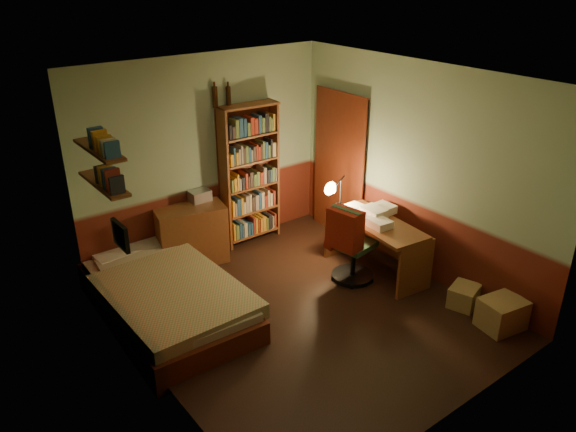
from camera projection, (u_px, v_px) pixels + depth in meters
floor at (301, 313)px, 6.32m from camera, size 3.50×4.00×0.02m
ceiling at (304, 78)px, 5.22m from camera, size 3.50×4.00×0.02m
wall_back at (205, 157)px, 7.22m from camera, size 3.50×0.02×2.60m
wall_left at (143, 257)px, 4.80m from camera, size 0.02×4.00×2.60m
wall_right at (417, 171)px, 6.74m from camera, size 0.02×4.00×2.60m
wall_front at (466, 290)px, 4.32m from camera, size 3.50×0.02×2.60m
doorway at (340, 166)px, 7.78m from camera, size 0.06×0.90×2.00m
door_trim at (339, 167)px, 7.76m from camera, size 0.02×0.98×2.08m
bed at (164, 285)px, 6.19m from camera, size 1.31×2.34×0.68m
dresser at (192, 235)px, 7.20m from camera, size 0.94×0.61×0.77m
mini_stereo at (200, 196)px, 7.22m from camera, size 0.26×0.20×0.14m
bookshelf at (250, 175)px, 7.56m from camera, size 0.84×0.32×1.93m
bottle_left at (215, 97)px, 6.96m from camera, size 0.09×0.09×0.26m
bottle_right at (228, 96)px, 7.07m from camera, size 0.08×0.08×0.24m
desk at (376, 247)px, 6.98m from camera, size 0.68×1.36×0.70m
paper_stack at (385, 208)px, 7.07m from camera, size 0.20×0.26×0.10m
desk_lamp at (341, 182)px, 7.15m from camera, size 0.25×0.25×0.65m
office_chair at (354, 244)px, 6.79m from camera, size 0.53×0.49×0.94m
red_jacket at (343, 192)px, 6.43m from camera, size 0.29×0.44×0.48m
wall_shelf_lower at (104, 184)px, 5.53m from camera, size 0.20×0.90×0.03m
wall_shelf_upper at (99, 150)px, 5.39m from camera, size 0.20×0.90×0.03m
framed_picture at (120, 236)px, 5.27m from camera, size 0.04×0.32×0.26m
cardboard_box_a at (502, 314)px, 5.99m from camera, size 0.51×0.43×0.34m
cardboard_box_b at (464, 296)px, 6.39m from camera, size 0.41×0.37×0.24m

